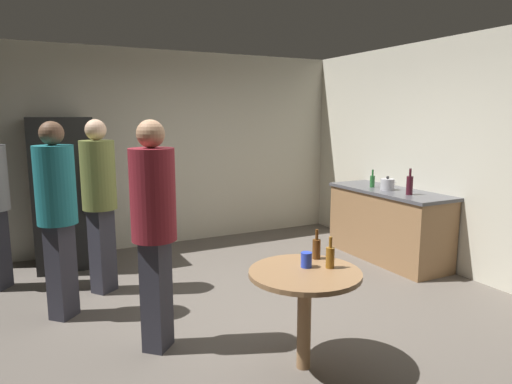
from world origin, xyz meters
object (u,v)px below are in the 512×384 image
Objects in this scene: person_in_teal_shirt at (57,205)px; beer_bottle_brown at (317,248)px; refrigerator at (63,193)px; person_in_maroon_shirt at (154,218)px; person_in_olive_shirt at (99,193)px; wine_bottle_on_counter at (410,185)px; beer_bottle_amber at (330,257)px; kettle at (388,184)px; foreground_table at (305,285)px; plastic_cup_blue at (306,260)px; beer_bottle_on_counter at (372,181)px.

beer_bottle_brown is at bearing 2.84° from person_in_teal_shirt.
refrigerator is 2.56m from person_in_maroon_shirt.
person_in_olive_shirt is 1.01× the size of person_in_teal_shirt.
refrigerator is 1.14m from person_in_olive_shirt.
refrigerator is at bearing 151.39° from wine_bottle_on_counter.
kettle is at bearing 39.05° from beer_bottle_amber.
person_in_teal_shirt is (-0.15, -1.57, 0.14)m from refrigerator.
wine_bottle_on_counter is 1.35× the size of beer_bottle_brown.
foreground_table is (-2.29, -1.68, -0.34)m from kettle.
person_in_maroon_shirt reaches higher than beer_bottle_amber.
person_in_teal_shirt reaches higher than wine_bottle_on_counter.
plastic_cup_blue is (-2.24, -1.61, -0.18)m from kettle.
foreground_table is at bearing -67.66° from refrigerator.
plastic_cup_blue is 0.06× the size of person_in_teal_shirt.
person_in_teal_shirt is at bearing 173.87° from wine_bottle_on_counter.
person_in_maroon_shirt reaches higher than wine_bottle_on_counter.
refrigerator is at bearing 117.11° from beer_bottle_brown.
beer_bottle_amber is 0.17m from plastic_cup_blue.
beer_bottle_brown is at bearing -139.61° from beer_bottle_on_counter.
plastic_cup_blue is 0.06× the size of person_in_olive_shirt.
person_in_teal_shirt is at bearing 165.55° from person_in_maroon_shirt.
refrigerator reaches higher than person_in_teal_shirt.
refrigerator is 1.01× the size of person_in_olive_shirt.
refrigerator is at bearing 157.17° from person_in_olive_shirt.
person_in_teal_shirt is at bearing -95.33° from refrigerator.
beer_bottle_brown is at bearing 40.70° from foreground_table.
refrigerator is 4.13m from wine_bottle_on_counter.
beer_bottle_brown is at bearing -62.89° from refrigerator.
wine_bottle_on_counter is 1.35× the size of beer_bottle_amber.
beer_bottle_brown is 2.30m from person_in_teal_shirt.
kettle is 0.30× the size of foreground_table.
person_in_teal_shirt is at bearing 138.84° from beer_bottle_brown.
kettle is 0.79× the size of wine_bottle_on_counter.
wine_bottle_on_counter is at bearing 28.98° from plastic_cup_blue.
wine_bottle_on_counter is at bearing 37.86° from person_in_teal_shirt.
person_in_maroon_shirt reaches higher than foreground_table.
wine_bottle_on_counter is 2.82× the size of plastic_cup_blue.
refrigerator is 1.02× the size of person_in_teal_shirt.
plastic_cup_blue is at bearing 5.42° from person_in_maroon_shirt.
refrigerator is 3.86m from beer_bottle_on_counter.
beer_bottle_brown is 0.13× the size of person_in_olive_shirt.
kettle is at bearing 35.63° from beer_bottle_brown.
person_in_olive_shirt is 1.44m from person_in_maroon_shirt.
foreground_table is 2.30m from person_in_teal_shirt.
beer_bottle_brown is at bearing 81.35° from beer_bottle_amber.
foreground_table is 0.36m from beer_bottle_brown.
person_in_teal_shirt is (-0.42, -0.48, -0.01)m from person_in_olive_shirt.
refrigerator reaches higher than plastic_cup_blue.
foreground_table is at bearing -11.00° from person_in_olive_shirt.
wine_bottle_on_counter reaches higher than beer_bottle_amber.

